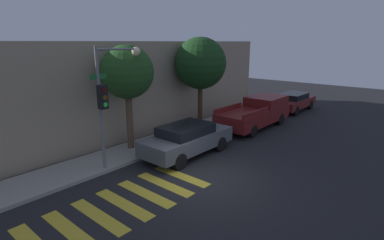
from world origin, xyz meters
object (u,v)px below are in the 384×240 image
object	(u,v)px
sedan_near_corner	(187,139)
pickup_truck	(256,112)
traffic_light_pole	(110,88)
tree_near_corner	(127,73)
tree_midblock	(200,64)
sedan_middle	(294,101)

from	to	relation	value
sedan_near_corner	pickup_truck	world-z (taller)	pickup_truck
pickup_truck	traffic_light_pole	bearing A→B (deg)	172.28
traffic_light_pole	tree_near_corner	bearing A→B (deg)	34.57
traffic_light_pole	tree_near_corner	size ratio (longest dim) A/B	1.00
tree_midblock	pickup_truck	bearing A→B (deg)	-45.83
sedan_near_corner	traffic_light_pole	bearing A→B (deg)	157.19
pickup_truck	tree_midblock	world-z (taller)	tree_midblock
sedan_middle	tree_near_corner	world-z (taller)	tree_near_corner
pickup_truck	tree_midblock	bearing A→B (deg)	134.17
sedan_near_corner	tree_midblock	bearing A→B (deg)	32.01
sedan_near_corner	pickup_truck	bearing A→B (deg)	-0.00
sedan_near_corner	tree_near_corner	world-z (taller)	tree_near_corner
sedan_near_corner	tree_midblock	world-z (taller)	tree_midblock
traffic_light_pole	tree_midblock	xyz separation A→B (m)	(6.96, 1.19, 0.51)
pickup_truck	sedan_middle	distance (m)	5.70
pickup_truck	sedan_near_corner	bearing A→B (deg)	180.00
sedan_middle	pickup_truck	bearing A→B (deg)	-180.00
pickup_truck	tree_midblock	size ratio (longest dim) A/B	1.04
tree_midblock	traffic_light_pole	bearing A→B (deg)	-170.25
tree_near_corner	traffic_light_pole	bearing A→B (deg)	-145.43
traffic_light_pole	sedan_middle	size ratio (longest dim) A/B	1.09
sedan_near_corner	pickup_truck	size ratio (longest dim) A/B	0.83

